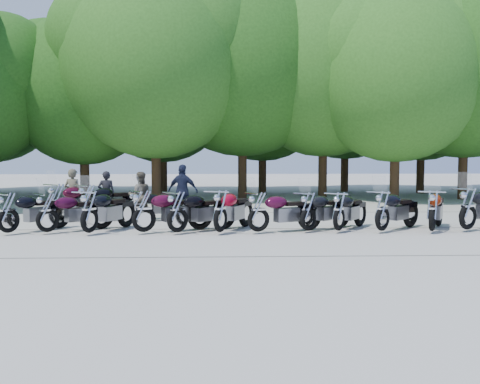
{
  "coord_description": "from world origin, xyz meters",
  "views": [
    {
      "loc": [
        -0.59,
        -15.05,
        2.26
      ],
      "look_at": [
        0.0,
        1.5,
        1.1
      ],
      "focal_mm": 42.0,
      "sensor_mm": 36.0,
      "label": 1
    }
  ],
  "objects_px": {
    "motorcycle_9": "(382,209)",
    "motorcycle_10": "(433,209)",
    "motorcycle_3": "(144,209)",
    "motorcycle_12": "(58,200)",
    "motorcycle_2": "(89,210)",
    "motorcycle_6": "(258,210)",
    "motorcycle_14": "(138,205)",
    "motorcycle_11": "(468,207)",
    "motorcycle_8": "(339,210)",
    "motorcycle_1": "(47,211)",
    "motorcycle_13": "(88,201)",
    "rider_2": "(183,191)",
    "rider_0": "(73,194)",
    "rider_3": "(106,194)",
    "motorcycle_0": "(8,211)",
    "rider_1": "(140,196)",
    "motorcycle_5": "(220,209)",
    "motorcycle_7": "(308,210)",
    "motorcycle_4": "(178,210)"
  },
  "relations": [
    {
      "from": "motorcycle_10",
      "to": "rider_0",
      "type": "bearing_deg",
      "value": 8.72
    },
    {
      "from": "motorcycle_1",
      "to": "motorcycle_13",
      "type": "xyz_separation_m",
      "value": [
        0.53,
        2.51,
        0.06
      ]
    },
    {
      "from": "rider_2",
      "to": "rider_0",
      "type": "bearing_deg",
      "value": 24.46
    },
    {
      "from": "motorcycle_8",
      "to": "rider_3",
      "type": "bearing_deg",
      "value": 4.41
    },
    {
      "from": "motorcycle_9",
      "to": "motorcycle_14",
      "type": "bearing_deg",
      "value": 24.22
    },
    {
      "from": "motorcycle_3",
      "to": "rider_3",
      "type": "relative_size",
      "value": 1.51
    },
    {
      "from": "motorcycle_11",
      "to": "rider_1",
      "type": "height_order",
      "value": "rider_1"
    },
    {
      "from": "motorcycle_5",
      "to": "motorcycle_10",
      "type": "height_order",
      "value": "motorcycle_5"
    },
    {
      "from": "rider_2",
      "to": "rider_3",
      "type": "relative_size",
      "value": 1.15
    },
    {
      "from": "motorcycle_1",
      "to": "rider_1",
      "type": "height_order",
      "value": "rider_1"
    },
    {
      "from": "motorcycle_9",
      "to": "motorcycle_13",
      "type": "distance_m",
      "value": 9.18
    },
    {
      "from": "motorcycle_8",
      "to": "motorcycle_11",
      "type": "bearing_deg",
      "value": -144.84
    },
    {
      "from": "motorcycle_1",
      "to": "motorcycle_10",
      "type": "xyz_separation_m",
      "value": [
        10.73,
        -0.19,
        0.04
      ]
    },
    {
      "from": "motorcycle_3",
      "to": "motorcycle_12",
      "type": "relative_size",
      "value": 0.97
    },
    {
      "from": "rider_0",
      "to": "rider_3",
      "type": "bearing_deg",
      "value": -123.14
    },
    {
      "from": "motorcycle_4",
      "to": "rider_2",
      "type": "relative_size",
      "value": 1.29
    },
    {
      "from": "motorcycle_6",
      "to": "motorcycle_8",
      "type": "bearing_deg",
      "value": -110.71
    },
    {
      "from": "motorcycle_8",
      "to": "motorcycle_9",
      "type": "xyz_separation_m",
      "value": [
        1.21,
        -0.09,
        0.02
      ]
    },
    {
      "from": "rider_1",
      "to": "rider_3",
      "type": "height_order",
      "value": "rider_1"
    },
    {
      "from": "motorcycle_6",
      "to": "motorcycle_11",
      "type": "bearing_deg",
      "value": -112.5
    },
    {
      "from": "motorcycle_1",
      "to": "motorcycle_13",
      "type": "relative_size",
      "value": 0.92
    },
    {
      "from": "motorcycle_6",
      "to": "motorcycle_12",
      "type": "relative_size",
      "value": 0.93
    },
    {
      "from": "motorcycle_2",
      "to": "motorcycle_9",
      "type": "bearing_deg",
      "value": -154.41
    },
    {
      "from": "motorcycle_3",
      "to": "motorcycle_1",
      "type": "bearing_deg",
      "value": 57.74
    },
    {
      "from": "motorcycle_13",
      "to": "motorcycle_9",
      "type": "bearing_deg",
      "value": -152.35
    },
    {
      "from": "motorcycle_7",
      "to": "rider_1",
      "type": "height_order",
      "value": "rider_1"
    },
    {
      "from": "motorcycle_11",
      "to": "motorcycle_12",
      "type": "distance_m",
      "value": 12.62
    },
    {
      "from": "motorcycle_6",
      "to": "motorcycle_9",
      "type": "xyz_separation_m",
      "value": [
        3.5,
        0.06,
        0.01
      ]
    },
    {
      "from": "motorcycle_8",
      "to": "motorcycle_12",
      "type": "relative_size",
      "value": 0.91
    },
    {
      "from": "motorcycle_0",
      "to": "motorcycle_14",
      "type": "distance_m",
      "value": 4.19
    },
    {
      "from": "motorcycle_10",
      "to": "motorcycle_14",
      "type": "height_order",
      "value": "motorcycle_10"
    },
    {
      "from": "motorcycle_13",
      "to": "rider_1",
      "type": "height_order",
      "value": "rider_1"
    },
    {
      "from": "rider_1",
      "to": "motorcycle_9",
      "type": "bearing_deg",
      "value": 145.87
    },
    {
      "from": "motorcycle_3",
      "to": "rider_1",
      "type": "distance_m",
      "value": 3.41
    },
    {
      "from": "motorcycle_2",
      "to": "rider_2",
      "type": "bearing_deg",
      "value": -94.97
    },
    {
      "from": "motorcycle_5",
      "to": "rider_1",
      "type": "bearing_deg",
      "value": -26.71
    },
    {
      "from": "motorcycle_6",
      "to": "motorcycle_13",
      "type": "distance_m",
      "value": 5.94
    },
    {
      "from": "motorcycle_2",
      "to": "rider_2",
      "type": "relative_size",
      "value": 1.32
    },
    {
      "from": "motorcycle_4",
      "to": "motorcycle_14",
      "type": "xyz_separation_m",
      "value": [
        -1.51,
        2.86,
        -0.1
      ]
    },
    {
      "from": "motorcycle_9",
      "to": "motorcycle_14",
      "type": "distance_m",
      "value": 7.75
    },
    {
      "from": "motorcycle_8",
      "to": "motorcycle_10",
      "type": "bearing_deg",
      "value": -149.78
    },
    {
      "from": "motorcycle_3",
      "to": "motorcycle_11",
      "type": "xyz_separation_m",
      "value": [
        9.17,
        0.14,
        0.03
      ]
    },
    {
      "from": "motorcycle_2",
      "to": "motorcycle_6",
      "type": "relative_size",
      "value": 1.04
    },
    {
      "from": "motorcycle_0",
      "to": "motorcycle_7",
      "type": "bearing_deg",
      "value": -142.46
    },
    {
      "from": "motorcycle_8",
      "to": "rider_2",
      "type": "distance_m",
      "value": 6.01
    },
    {
      "from": "motorcycle_7",
      "to": "rider_1",
      "type": "relative_size",
      "value": 1.41
    },
    {
      "from": "motorcycle_7",
      "to": "rider_2",
      "type": "xyz_separation_m",
      "value": [
        -3.78,
        3.75,
        0.28
      ]
    },
    {
      "from": "motorcycle_9",
      "to": "motorcycle_10",
      "type": "relative_size",
      "value": 0.98
    },
    {
      "from": "motorcycle_1",
      "to": "rider_3",
      "type": "bearing_deg",
      "value": -50.36
    },
    {
      "from": "motorcycle_9",
      "to": "rider_3",
      "type": "bearing_deg",
      "value": 18.21
    }
  ]
}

